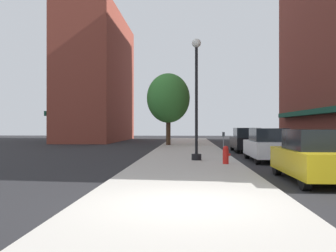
% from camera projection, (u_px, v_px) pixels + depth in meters
% --- Properties ---
extents(ground_plane, '(90.00, 90.00, 0.00)m').
position_uv_depth(ground_plane, '(246.00, 152.00, 25.65)').
color(ground_plane, '#232326').
extents(sidewalk_slab, '(4.80, 50.00, 0.12)m').
position_uv_depth(sidewalk_slab, '(188.00, 150.00, 26.88)').
color(sidewalk_slab, '#B7B2A8').
rests_on(sidewalk_slab, ground).
extents(building_far_background, '(6.80, 18.00, 15.19)m').
position_uv_depth(building_far_background, '(98.00, 79.00, 45.48)').
color(building_far_background, brown).
rests_on(building_far_background, ground).
extents(lamppost, '(0.48, 0.48, 5.90)m').
position_uv_depth(lamppost, '(196.00, 97.00, 18.00)').
color(lamppost, black).
rests_on(lamppost, sidewalk_slab).
extents(fire_hydrant, '(0.33, 0.26, 0.79)m').
position_uv_depth(fire_hydrant, '(226.00, 155.00, 16.18)').
color(fire_hydrant, red).
rests_on(fire_hydrant, sidewalk_slab).
extents(parking_meter_near, '(0.14, 0.09, 1.31)m').
position_uv_depth(parking_meter_near, '(223.00, 140.00, 21.37)').
color(parking_meter_near, slate).
rests_on(parking_meter_near, sidewalk_slab).
extents(tree_near, '(3.83, 3.83, 6.37)m').
position_uv_depth(tree_near, '(168.00, 98.00, 33.08)').
color(tree_near, '#422D1E').
rests_on(tree_near, sidewalk_slab).
extents(car_yellow, '(1.80, 4.30, 1.66)m').
position_uv_depth(car_yellow, '(315.00, 156.00, 11.64)').
color(car_yellow, black).
rests_on(car_yellow, ground).
extents(car_white, '(1.80, 4.30, 1.66)m').
position_uv_depth(car_white, '(268.00, 145.00, 18.56)').
color(car_white, black).
rests_on(car_white, ground).
extents(car_black, '(1.80, 4.30, 1.66)m').
position_uv_depth(car_black, '(246.00, 140.00, 25.52)').
color(car_black, black).
rests_on(car_black, ground).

